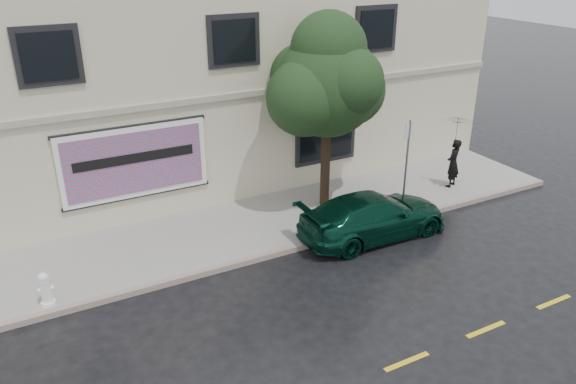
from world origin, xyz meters
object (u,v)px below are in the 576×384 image
car (374,216)px  fire_hydrant (46,289)px  pedestrian (453,163)px  street_tree (328,86)px

car → fire_hydrant: (-8.72, 0.60, -0.09)m
pedestrian → fire_hydrant: bearing=-20.7°
car → pedestrian: pedestrian is taller
street_tree → fire_hydrant: bearing=-168.9°
car → street_tree: size_ratio=0.83×
pedestrian → street_tree: (-4.55, 0.83, 2.97)m
street_tree → fire_hydrant: size_ratio=6.37×
fire_hydrant → car: bearing=-22.3°
car → pedestrian: (4.29, 1.43, 0.33)m
pedestrian → street_tree: street_tree is taller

